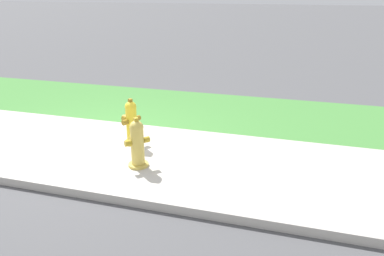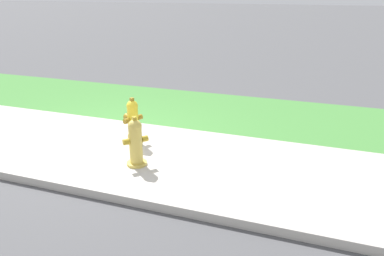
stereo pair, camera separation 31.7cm
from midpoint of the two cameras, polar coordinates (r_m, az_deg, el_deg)
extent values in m
plane|color=#515154|center=(6.46, -15.95, -3.09)|extent=(120.00, 120.00, 0.00)
cube|color=#BCB7AD|center=(6.46, -15.96, -3.05)|extent=(18.00, 2.56, 0.01)
cube|color=#47893D|center=(8.62, -6.94, 3.54)|extent=(18.00, 2.64, 0.01)
cube|color=#BCB7AD|center=(5.46, -23.51, -7.91)|extent=(18.00, 0.16, 0.12)
cylinder|color=yellow|center=(6.51, -10.40, -2.18)|extent=(0.28, 0.28, 0.05)
cylinder|color=yellow|center=(6.39, -10.59, 0.54)|extent=(0.18, 0.18, 0.61)
sphere|color=yellow|center=(6.30, -10.77, 3.15)|extent=(0.19, 0.19, 0.19)
cube|color=olive|center=(6.27, -10.84, 4.13)|extent=(0.07, 0.07, 0.06)
cylinder|color=olive|center=(6.29, -11.58, 0.84)|extent=(0.12, 0.12, 0.09)
cylinder|color=olive|center=(6.45, -9.71, 1.47)|extent=(0.12, 0.12, 0.09)
cylinder|color=olive|center=(6.48, -11.43, 1.43)|extent=(0.14, 0.15, 0.12)
cylinder|color=gold|center=(5.70, -9.74, -5.58)|extent=(0.30, 0.30, 0.05)
cylinder|color=gold|center=(5.57, -9.93, -2.70)|extent=(0.20, 0.20, 0.57)
sphere|color=gold|center=(5.46, -10.11, 0.06)|extent=(0.20, 0.20, 0.20)
cube|color=#B29323|center=(5.42, -10.19, 1.24)|extent=(0.08, 0.08, 0.06)
cylinder|color=#B29323|center=(5.50, -11.37, -2.32)|extent=(0.13, 0.13, 0.09)
cylinder|color=#B29323|center=(5.59, -8.60, -1.78)|extent=(0.13, 0.13, 0.09)
cylinder|color=#B29323|center=(5.67, -10.49, -1.54)|extent=(0.16, 0.16, 0.12)
camera|label=1|loc=(0.16, -91.51, -0.57)|focal=35.00mm
camera|label=2|loc=(0.16, 88.49, 0.57)|focal=35.00mm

